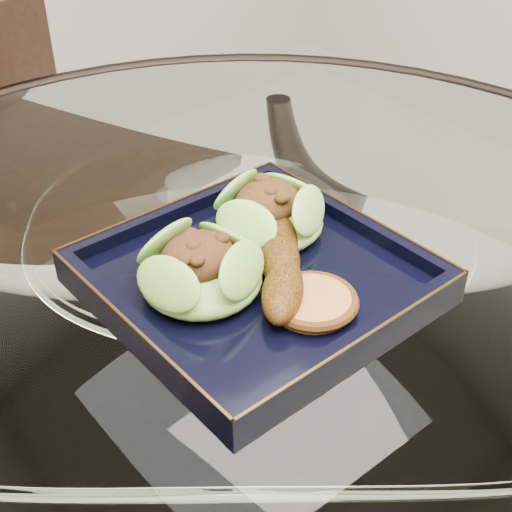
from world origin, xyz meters
TOP-DOWN VIEW (x-y plane):
  - dining_table at (-0.00, -0.00)m, footprint 1.13×1.13m
  - dining_chair at (-0.03, 0.48)m, footprint 0.50×0.50m
  - navy_plate at (-0.03, -0.05)m, footprint 0.27×0.27m
  - lettuce_wrap_left at (-0.09, -0.04)m, footprint 0.12×0.12m
  - lettuce_wrap_right at (0.02, -0.00)m, footprint 0.11×0.11m
  - roasted_plantain at (-0.01, -0.06)m, footprint 0.13×0.15m
  - crumb_patty at (-0.03, -0.12)m, footprint 0.08×0.08m

SIDE VIEW (x-z plane):
  - dining_chair at x=-0.03m, z-range 0.05..0.93m
  - dining_table at x=0.00m, z-range 0.21..0.98m
  - navy_plate at x=-0.03m, z-range 0.76..0.78m
  - crumb_patty at x=-0.03m, z-range 0.78..0.79m
  - roasted_plantain at x=-0.01m, z-range 0.78..0.81m
  - lettuce_wrap_right at x=0.02m, z-range 0.78..0.82m
  - lettuce_wrap_left at x=-0.09m, z-range 0.78..0.82m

